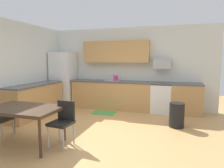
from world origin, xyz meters
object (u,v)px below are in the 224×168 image
object	(u,v)px
oven_range	(161,98)
dining_table	(24,110)
kettle	(116,78)
refrigerator	(64,79)
microwave	(162,64)
trash_bin	(177,115)
chair_near_table	(63,120)

from	to	relation	value
oven_range	dining_table	world-z (taller)	oven_range
dining_table	kettle	size ratio (longest dim) A/B	7.00
refrigerator	kettle	bearing A→B (deg)	3.94
microwave	kettle	xyz separation A→B (m)	(-1.50, -0.05, -0.50)
kettle	oven_range	bearing A→B (deg)	-1.91
dining_table	trash_bin	world-z (taller)	dining_table
oven_range	kettle	world-z (taller)	kettle
trash_bin	oven_range	bearing A→B (deg)	109.12
refrigerator	kettle	xyz separation A→B (m)	(1.89, 0.13, 0.07)
oven_range	chair_near_table	xyz separation A→B (m)	(-1.64, -3.07, 0.05)
chair_near_table	kettle	distance (m)	3.16
trash_bin	kettle	bearing A→B (deg)	144.82
trash_bin	refrigerator	bearing A→B (deg)	161.99
microwave	kettle	bearing A→B (deg)	-178.09
microwave	chair_near_table	world-z (taller)	microwave
microwave	dining_table	distance (m)	4.20
kettle	dining_table	bearing A→B (deg)	-104.90
dining_table	trash_bin	xyz separation A→B (m)	(2.84, 1.93, -0.37)
chair_near_table	microwave	bearing A→B (deg)	62.56
refrigerator	oven_range	size ratio (longest dim) A/B	2.08
dining_table	kettle	bearing A→B (deg)	75.10
refrigerator	kettle	world-z (taller)	refrigerator
refrigerator	microwave	world-z (taller)	refrigerator
chair_near_table	oven_range	bearing A→B (deg)	61.80
chair_near_table	kettle	xyz separation A→B (m)	(0.15, 3.12, 0.52)
refrigerator	oven_range	distance (m)	3.42
refrigerator	microwave	size ratio (longest dim) A/B	3.50
dining_table	kettle	xyz separation A→B (m)	(0.88, 3.31, 0.35)
chair_near_table	trash_bin	world-z (taller)	chair_near_table
dining_table	trash_bin	size ratio (longest dim) A/B	2.33
refrigerator	trash_bin	world-z (taller)	refrigerator
refrigerator	oven_range	bearing A→B (deg)	1.35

